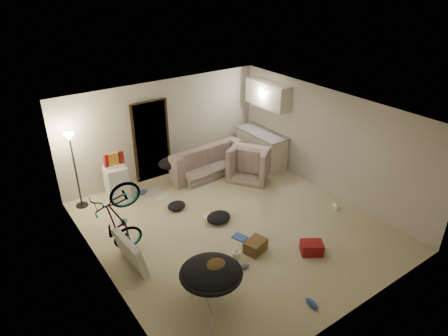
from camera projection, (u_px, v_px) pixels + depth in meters
floor at (234, 226)px, 8.54m from camera, size 5.50×6.00×0.02m
ceiling at (235, 114)px, 7.39m from camera, size 5.50×6.00×0.02m
wall_back at (164, 129)px, 10.15m from camera, size 5.50×0.02×2.50m
wall_front at (358, 253)px, 5.77m from camera, size 5.50×0.02×2.50m
wall_left at (99, 219)px, 6.55m from camera, size 0.02×6.00×2.50m
wall_right at (328, 142)px, 9.38m from camera, size 0.02×6.00×2.50m
doorway at (151, 141)px, 10.02m from camera, size 0.85×0.10×2.04m
door_trim at (152, 141)px, 10.00m from camera, size 0.97×0.04×2.10m
floor_lamp at (73, 155)px, 8.63m from camera, size 0.28×0.28×1.81m
kitchen_counter at (261, 148)px, 11.04m from camera, size 0.60×1.50×0.88m
counter_top at (262, 133)px, 10.83m from camera, size 0.64×1.54×0.04m
kitchen_uppers at (268, 94)px, 10.41m from camera, size 0.38×1.40×0.65m
sofa at (202, 162)px, 10.57m from camera, size 2.10×0.92×0.60m
armchair at (252, 164)px, 10.43m from camera, size 1.31×1.35×0.66m
bicycle at (121, 236)px, 7.50m from camera, size 1.70×0.87×0.95m
mini_fridge at (116, 182)px, 9.41m from camera, size 0.49×0.49×0.80m
snack_box_0 at (106, 161)px, 9.05m from camera, size 0.12×0.10×0.30m
snack_box_1 at (111, 160)px, 9.11m from camera, size 0.11×0.09×0.30m
snack_box_2 at (116, 159)px, 9.17m from camera, size 0.11×0.08×0.30m
snack_box_3 at (121, 157)px, 9.23m from camera, size 0.11×0.08×0.30m
saucer_chair at (211, 278)px, 6.48m from camera, size 1.04×1.04×0.74m
hoodie at (215, 268)px, 6.39m from camera, size 0.56×0.50×0.22m
sofa_drape at (170, 163)px, 9.97m from camera, size 0.65×0.58×0.28m
tv_box at (130, 252)px, 7.26m from camera, size 0.31×0.98×0.65m
drink_case_a at (255, 246)px, 7.72m from camera, size 0.50×0.41×0.25m
drink_case_b at (312, 248)px, 7.67m from camera, size 0.51×0.48×0.24m
juicer at (236, 254)px, 7.54m from camera, size 0.16×0.16×0.23m
newspaper at (157, 194)px, 9.71m from camera, size 0.61×0.68×0.01m
book_blue at (240, 237)px, 8.14m from camera, size 0.29×0.34×0.03m
book_white at (207, 216)px, 8.83m from camera, size 0.20×0.25×0.02m
shoe_0 at (142, 192)px, 9.68m from camera, size 0.30×0.15×0.11m
shoe_1 at (180, 176)px, 10.43m from camera, size 0.22×0.25×0.09m
shoe_2 at (312, 303)px, 6.51m from camera, size 0.12×0.27×0.10m
shoe_3 at (243, 266)px, 7.31m from camera, size 0.27×0.17×0.09m
shoe_4 at (335, 206)px, 9.11m from camera, size 0.25×0.30×0.10m
clothes_lump_a at (219, 217)px, 8.65m from camera, size 0.62×0.55×0.18m
clothes_lump_b at (177, 206)px, 9.10m from camera, size 0.56×0.53×0.13m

